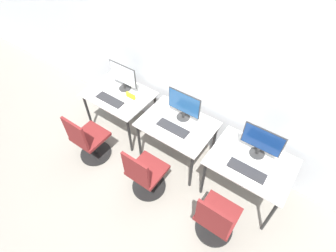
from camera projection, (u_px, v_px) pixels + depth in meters
name	position (u px, v px, depth m)	size (l,w,h in m)	color
ground_plane	(162.00, 172.00, 3.94)	(20.00, 20.00, 0.00)	gray
wall_back	(200.00, 66.00, 3.39)	(12.00, 0.05, 2.80)	silver
desk_left	(119.00, 98.00, 4.09)	(1.00, 0.74, 0.74)	silver
monitor_left	(123.00, 76.00, 3.93)	(0.49, 0.19, 0.44)	#2D2D2D
keyboard_left	(110.00, 100.00, 3.91)	(0.46, 0.15, 0.02)	#262628
mouse_left	(126.00, 107.00, 3.80)	(0.06, 0.09, 0.03)	silver
office_chair_left	(89.00, 141.00, 3.87)	(0.48, 0.48, 0.90)	black
desk_center	(177.00, 128.00, 3.66)	(1.00, 0.74, 0.74)	silver
monitor_center	(184.00, 105.00, 3.50)	(0.49, 0.19, 0.44)	#2D2D2D
keyboard_center	(173.00, 128.00, 3.53)	(0.46, 0.15, 0.02)	#262628
mouse_center	(191.00, 138.00, 3.41)	(0.06, 0.09, 0.03)	silver
office_chair_center	(145.00, 175.00, 3.47)	(0.48, 0.48, 0.90)	black
desk_right	(250.00, 165.00, 3.24)	(1.00, 0.74, 0.74)	silver
monitor_right	(262.00, 142.00, 3.08)	(0.49, 0.19, 0.44)	#2D2D2D
keyboard_right	(247.00, 170.00, 3.08)	(0.46, 0.15, 0.02)	#262628
mouse_right	(271.00, 182.00, 2.97)	(0.06, 0.09, 0.03)	silver
office_chair_right	(215.00, 220.00, 3.07)	(0.48, 0.48, 0.90)	black
placard_left	(131.00, 96.00, 3.93)	(0.16, 0.03, 0.08)	yellow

